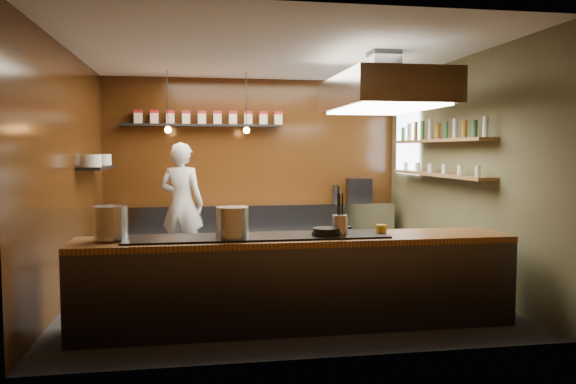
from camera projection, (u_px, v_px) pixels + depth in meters
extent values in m
plane|color=black|center=(275.00, 288.00, 7.28)|extent=(5.00, 5.00, 0.00)
plane|color=black|center=(254.00, 167.00, 9.63)|extent=(5.00, 0.00, 5.00)
plane|color=black|center=(69.00, 174.00, 6.76)|extent=(0.00, 5.00, 5.00)
plane|color=#484629|center=(457.00, 172.00, 7.58)|extent=(0.00, 5.00, 5.00)
plane|color=silver|center=(274.00, 54.00, 7.06)|extent=(5.00, 5.00, 0.00)
plane|color=white|center=(407.00, 143.00, 9.21)|extent=(0.00, 1.00, 1.00)
cube|color=silver|center=(256.00, 230.00, 9.38)|extent=(4.60, 0.65, 0.90)
cube|color=#38383D|center=(297.00, 285.00, 5.67)|extent=(4.40, 0.70, 0.86)
cube|color=brown|center=(297.00, 240.00, 5.64)|extent=(4.40, 0.72, 0.06)
cube|color=black|center=(258.00, 237.00, 5.57)|extent=(2.60, 0.55, 0.02)
cube|color=black|center=(201.00, 125.00, 9.29)|extent=(2.60, 0.26, 0.04)
cube|color=black|center=(97.00, 167.00, 7.76)|extent=(0.30, 1.40, 0.04)
cube|color=brown|center=(437.00, 141.00, 7.82)|extent=(0.26, 2.80, 0.04)
cube|color=brown|center=(437.00, 174.00, 7.85)|extent=(0.26, 2.80, 0.04)
cube|color=#38383D|center=(384.00, 64.00, 6.89)|extent=(0.35, 0.35, 0.30)
cube|color=silver|center=(383.00, 92.00, 6.91)|extent=(1.20, 2.00, 0.40)
cube|color=white|center=(383.00, 110.00, 6.93)|extent=(1.00, 1.80, 0.02)
cylinder|color=black|center=(168.00, 100.00, 8.53)|extent=(0.01, 0.01, 0.90)
sphere|color=orange|center=(168.00, 130.00, 8.56)|extent=(0.10, 0.10, 0.10)
cylinder|color=black|center=(246.00, 101.00, 8.73)|extent=(0.01, 0.01, 0.90)
sphere|color=orange|center=(246.00, 130.00, 8.76)|extent=(0.10, 0.10, 0.10)
cube|color=beige|center=(138.00, 118.00, 9.12)|extent=(0.13, 0.13, 0.17)
cube|color=maroon|center=(138.00, 112.00, 9.11)|extent=(0.13, 0.13, 0.05)
cube|color=beige|center=(154.00, 119.00, 9.16)|extent=(0.13, 0.13, 0.17)
cube|color=maroon|center=(154.00, 112.00, 9.15)|extent=(0.13, 0.13, 0.05)
cube|color=beige|center=(170.00, 119.00, 9.20)|extent=(0.13, 0.13, 0.17)
cube|color=maroon|center=(170.00, 112.00, 9.19)|extent=(0.13, 0.13, 0.05)
cube|color=beige|center=(186.00, 119.00, 9.24)|extent=(0.13, 0.13, 0.17)
cube|color=maroon|center=(186.00, 112.00, 9.23)|extent=(0.13, 0.13, 0.05)
cube|color=beige|center=(202.00, 119.00, 9.28)|extent=(0.13, 0.13, 0.17)
cube|color=maroon|center=(202.00, 112.00, 9.28)|extent=(0.14, 0.13, 0.05)
cube|color=beige|center=(217.00, 119.00, 9.33)|extent=(0.13, 0.13, 0.17)
cube|color=maroon|center=(217.00, 112.00, 9.32)|extent=(0.14, 0.13, 0.05)
cube|color=beige|center=(233.00, 119.00, 9.37)|extent=(0.13, 0.13, 0.17)
cube|color=maroon|center=(233.00, 113.00, 9.36)|extent=(0.14, 0.13, 0.05)
cube|color=beige|center=(248.00, 119.00, 9.41)|extent=(0.13, 0.13, 0.17)
cube|color=maroon|center=(248.00, 113.00, 9.40)|extent=(0.14, 0.13, 0.05)
cube|color=beige|center=(263.00, 120.00, 9.45)|extent=(0.13, 0.13, 0.17)
cube|color=maroon|center=(263.00, 113.00, 9.44)|extent=(0.14, 0.13, 0.05)
cube|color=beige|center=(278.00, 120.00, 9.49)|extent=(0.13, 0.13, 0.17)
cube|color=maroon|center=(278.00, 113.00, 9.49)|extent=(0.14, 0.13, 0.05)
cylinder|color=white|center=(91.00, 161.00, 7.31)|extent=(0.26, 0.26, 0.16)
cylinder|color=white|center=(102.00, 160.00, 8.20)|extent=(0.26, 0.26, 0.16)
cylinder|color=silver|center=(485.00, 127.00, 6.53)|extent=(0.06, 0.06, 0.24)
cylinder|color=#2D5933|center=(474.00, 128.00, 6.78)|extent=(0.06, 0.06, 0.24)
cylinder|color=#8C601E|center=(464.00, 129.00, 7.04)|extent=(0.06, 0.06, 0.24)
cylinder|color=silver|center=(455.00, 129.00, 7.30)|extent=(0.06, 0.06, 0.24)
cylinder|color=#2D5933|center=(446.00, 130.00, 7.55)|extent=(0.06, 0.06, 0.24)
cylinder|color=#8C601E|center=(438.00, 131.00, 7.81)|extent=(0.06, 0.06, 0.24)
cylinder|color=silver|center=(430.00, 131.00, 8.06)|extent=(0.06, 0.06, 0.24)
cylinder|color=#2D5933|center=(423.00, 132.00, 8.32)|extent=(0.06, 0.06, 0.24)
cylinder|color=#8C601E|center=(416.00, 132.00, 8.57)|extent=(0.06, 0.06, 0.24)
cylinder|color=silver|center=(409.00, 133.00, 8.83)|extent=(0.06, 0.06, 0.24)
cylinder|color=#2D5933|center=(403.00, 133.00, 9.09)|extent=(0.06, 0.06, 0.24)
cylinder|color=silver|center=(478.00, 171.00, 6.71)|extent=(0.07, 0.07, 0.13)
cylinder|color=silver|center=(460.00, 170.00, 7.17)|extent=(0.07, 0.07, 0.13)
cylinder|color=silver|center=(444.00, 169.00, 7.62)|extent=(0.07, 0.07, 0.13)
cylinder|color=silver|center=(430.00, 168.00, 8.07)|extent=(0.07, 0.07, 0.13)
cylinder|color=silver|center=(418.00, 167.00, 8.52)|extent=(0.07, 0.07, 0.13)
cylinder|color=silver|center=(406.00, 166.00, 8.98)|extent=(0.07, 0.07, 0.13)
cylinder|color=silver|center=(111.00, 222.00, 5.36)|extent=(0.39, 0.39, 0.32)
cylinder|color=silver|center=(232.00, 222.00, 5.45)|extent=(0.33, 0.33, 0.30)
cylinder|color=#B4B7BB|center=(340.00, 225.00, 5.62)|extent=(0.18, 0.18, 0.20)
cylinder|color=black|center=(326.00, 233.00, 5.60)|extent=(0.29, 0.29, 0.04)
cylinder|color=black|center=(327.00, 230.00, 5.59)|extent=(0.27, 0.27, 0.04)
cylinder|color=black|center=(344.00, 228.00, 5.72)|extent=(0.17, 0.10, 0.02)
cylinder|color=gold|center=(381.00, 230.00, 5.78)|extent=(0.11, 0.11, 0.10)
cube|color=black|center=(359.00, 190.00, 9.65)|extent=(0.46, 0.45, 0.41)
imported|color=silver|center=(182.00, 204.00, 8.73)|extent=(0.82, 0.69, 1.91)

